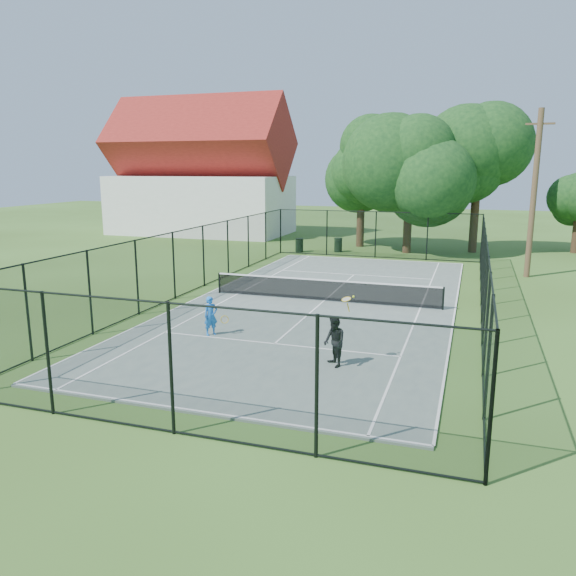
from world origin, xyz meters
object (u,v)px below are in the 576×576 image
(tennis_net, at_px, (324,289))
(player_black, at_px, (334,341))
(trash_bin_right, at_px, (338,245))
(utility_pole, at_px, (534,194))
(trash_bin_left, at_px, (299,245))
(player_blue, at_px, (211,316))

(tennis_net, relative_size, player_black, 4.96)
(tennis_net, relative_size, trash_bin_right, 10.38)
(trash_bin_right, bearing_deg, utility_pole, -25.95)
(trash_bin_right, height_order, utility_pole, utility_pole)
(trash_bin_left, height_order, utility_pole, utility_pole)
(utility_pole, distance_m, player_blue, 19.22)
(trash_bin_right, relative_size, player_black, 0.48)
(tennis_net, bearing_deg, trash_bin_left, 111.40)
(tennis_net, height_order, utility_pole, utility_pole)
(utility_pole, height_order, player_black, utility_pole)
(trash_bin_right, bearing_deg, trash_bin_left, -159.86)
(tennis_net, relative_size, player_blue, 7.41)
(tennis_net, height_order, trash_bin_left, tennis_net)
(trash_bin_right, height_order, player_blue, player_blue)
(trash_bin_right, bearing_deg, player_black, -76.95)
(tennis_net, xyz_separation_m, trash_bin_right, (-2.86, 14.69, -0.09))
(player_blue, bearing_deg, trash_bin_left, 98.49)
(trash_bin_right, xyz_separation_m, player_blue, (0.44, -20.83, 0.25))
(player_black, bearing_deg, trash_bin_right, 103.05)
(tennis_net, xyz_separation_m, utility_pole, (8.84, 9.00, 3.83))
(tennis_net, bearing_deg, player_blue, -111.54)
(tennis_net, height_order, trash_bin_right, tennis_net)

